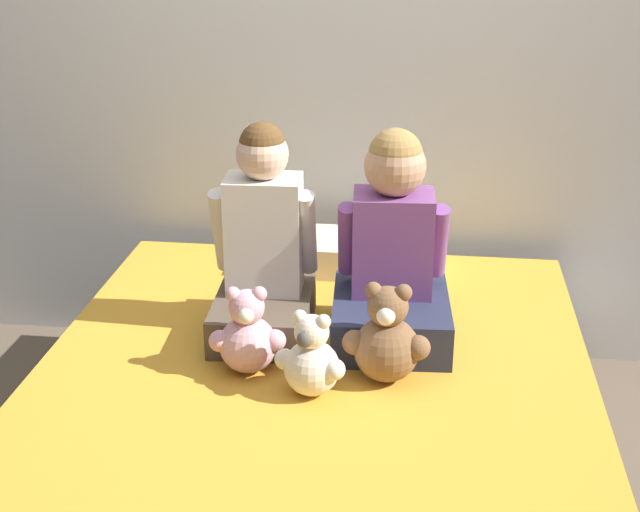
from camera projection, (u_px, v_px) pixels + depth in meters
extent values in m
cube|color=silver|center=(350.00, 30.00, 3.18)|extent=(8.00, 0.06, 2.50)
cube|color=#473828|center=(309.00, 492.00, 2.58)|extent=(1.59, 2.00, 0.20)
cube|color=white|center=(309.00, 430.00, 2.49)|extent=(1.56, 1.96, 0.23)
cube|color=gold|center=(309.00, 390.00, 2.45)|extent=(1.58, 1.98, 0.03)
cube|color=brown|center=(264.00, 314.00, 2.71)|extent=(0.31, 0.41, 0.12)
cube|color=silver|center=(264.00, 235.00, 2.68)|extent=(0.23, 0.17, 0.36)
sphere|color=beige|center=(262.00, 154.00, 2.58)|extent=(0.15, 0.15, 0.15)
sphere|color=brown|center=(262.00, 145.00, 2.57)|extent=(0.14, 0.14, 0.14)
cylinder|color=silver|center=(222.00, 231.00, 2.68)|extent=(0.06, 0.15, 0.29)
cylinder|color=silver|center=(307.00, 233.00, 2.67)|extent=(0.06, 0.15, 0.29)
cube|color=#282D47|center=(391.00, 318.00, 2.67)|extent=(0.37, 0.42, 0.13)
cube|color=#7F4789|center=(393.00, 243.00, 2.64)|extent=(0.25, 0.18, 0.31)
sphere|color=tan|center=(395.00, 166.00, 2.55)|extent=(0.18, 0.18, 0.18)
sphere|color=#A37A42|center=(395.00, 155.00, 2.54)|extent=(0.16, 0.16, 0.16)
cylinder|color=#7F4789|center=(347.00, 239.00, 2.64)|extent=(0.06, 0.14, 0.25)
cylinder|color=#7F4789|center=(438.00, 241.00, 2.63)|extent=(0.06, 0.14, 0.25)
sphere|color=#DBA3B2|center=(248.00, 344.00, 2.49)|extent=(0.16, 0.16, 0.16)
sphere|color=#DBA3B2|center=(247.00, 307.00, 2.44)|extent=(0.10, 0.10, 0.10)
sphere|color=white|center=(246.00, 315.00, 2.41)|extent=(0.05, 0.05, 0.05)
sphere|color=#DBA3B2|center=(233.00, 294.00, 2.43)|extent=(0.04, 0.04, 0.04)
sphere|color=#DBA3B2|center=(259.00, 294.00, 2.43)|extent=(0.04, 0.04, 0.04)
sphere|color=#DBA3B2|center=(220.00, 341.00, 2.46)|extent=(0.06, 0.06, 0.06)
sphere|color=#DBA3B2|center=(275.00, 340.00, 2.47)|extent=(0.06, 0.06, 0.06)
sphere|color=brown|center=(386.00, 349.00, 2.44)|extent=(0.18, 0.18, 0.18)
sphere|color=brown|center=(388.00, 306.00, 2.39)|extent=(0.11, 0.11, 0.11)
sphere|color=white|center=(386.00, 316.00, 2.35)|extent=(0.05, 0.05, 0.05)
sphere|color=brown|center=(373.00, 290.00, 2.38)|extent=(0.05, 0.05, 0.05)
sphere|color=brown|center=(404.00, 293.00, 2.37)|extent=(0.05, 0.05, 0.05)
sphere|color=brown|center=(355.00, 342.00, 2.43)|extent=(0.07, 0.07, 0.07)
sphere|color=brown|center=(418.00, 348.00, 2.40)|extent=(0.07, 0.07, 0.07)
sphere|color=silver|center=(312.00, 368.00, 2.38)|extent=(0.15, 0.15, 0.15)
sphere|color=silver|center=(312.00, 332.00, 2.33)|extent=(0.09, 0.09, 0.09)
sphere|color=#4C4742|center=(306.00, 340.00, 2.30)|extent=(0.04, 0.04, 0.04)
sphere|color=silver|center=(300.00, 317.00, 2.33)|extent=(0.04, 0.04, 0.04)
sphere|color=silver|center=(324.00, 322.00, 2.31)|extent=(0.04, 0.04, 0.04)
sphere|color=silver|center=(285.00, 359.00, 2.38)|extent=(0.06, 0.06, 0.06)
sphere|color=silver|center=(335.00, 370.00, 2.33)|extent=(0.06, 0.06, 0.06)
cube|color=beige|center=(340.00, 252.00, 3.18)|extent=(0.55, 0.27, 0.11)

